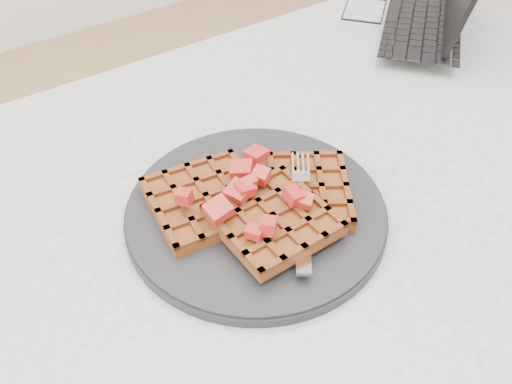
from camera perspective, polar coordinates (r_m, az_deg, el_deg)
table at (r=0.77m, az=4.14°, el=-6.89°), size 1.20×0.80×0.75m
plate at (r=0.66m, az=0.00°, el=-2.02°), size 0.30×0.30×0.02m
waffles at (r=0.64m, az=0.20°, el=-1.01°), size 0.25×0.20×0.03m
strawberry_pile at (r=0.63m, az=0.00°, el=0.93°), size 0.15×0.15×0.02m
fork at (r=0.64m, az=4.52°, el=-1.67°), size 0.12×0.16×0.02m
laptop at (r=1.05m, az=15.30°, el=17.36°), size 0.37×0.36×0.21m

